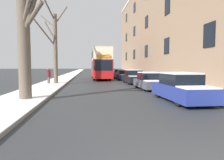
# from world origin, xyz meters

# --- Properties ---
(sidewalk_left) EXTENTS (2.86, 130.00, 0.16)m
(sidewalk_left) POSITION_xyz_m (-5.58, 53.00, 0.08)
(sidewalk_left) COLOR gray
(sidewalk_left) RESTS_ON ground
(sidewalk_right) EXTENTS (2.86, 130.00, 0.16)m
(sidewalk_right) POSITION_xyz_m (5.58, 53.00, 0.08)
(sidewalk_right) COLOR gray
(sidewalk_right) RESTS_ON ground
(terrace_facade_right) EXTENTS (9.10, 45.42, 16.47)m
(terrace_facade_right) POSITION_xyz_m (11.50, 26.80, 8.24)
(terrace_facade_right) COLOR #8C7056
(terrace_facade_right) RESTS_ON ground
(bare_tree_left_0) EXTENTS (1.69, 2.02, 8.06)m
(bare_tree_left_0) POSITION_xyz_m (-5.15, 7.90, 3.43)
(bare_tree_left_0) COLOR brown
(bare_tree_left_0) RESTS_ON ground
(bare_tree_left_1) EXTENTS (2.85, 3.72, 8.56)m
(bare_tree_left_1) POSITION_xyz_m (-5.22, 17.75, 4.08)
(bare_tree_left_1) COLOR brown
(bare_tree_left_1) RESTS_ON ground
(double_decker_bus) EXTENTS (2.49, 11.35, 4.33)m
(double_decker_bus) POSITION_xyz_m (-0.02, 26.77, 2.45)
(double_decker_bus) COLOR red
(double_decker_bus) RESTS_ON ground
(parked_car_0) EXTENTS (1.80, 4.55, 1.54)m
(parked_car_0) POSITION_xyz_m (3.10, 7.12, 0.71)
(parked_car_0) COLOR navy
(parked_car_0) RESTS_ON ground
(parked_car_1) EXTENTS (1.72, 4.04, 1.40)m
(parked_car_1) POSITION_xyz_m (3.10, 12.80, 0.64)
(parked_car_1) COLOR #474C56
(parked_car_1) RESTS_ON ground
(parked_car_2) EXTENTS (1.79, 4.58, 1.50)m
(parked_car_2) POSITION_xyz_m (3.10, 18.58, 0.69)
(parked_car_2) COLOR black
(parked_car_2) RESTS_ON ground
(parked_car_3) EXTENTS (1.80, 4.00, 1.41)m
(parked_car_3) POSITION_xyz_m (3.10, 24.46, 0.64)
(parked_car_3) COLOR navy
(parked_car_3) RESTS_ON ground
(parked_car_4) EXTENTS (1.70, 4.09, 1.44)m
(parked_car_4) POSITION_xyz_m (3.10, 29.31, 0.66)
(parked_car_4) COLOR navy
(parked_car_4) RESTS_ON ground
(pedestrian_left_sidewalk) EXTENTS (0.38, 0.38, 1.73)m
(pedestrian_left_sidewalk) POSITION_xyz_m (-5.83, 17.56, 0.95)
(pedestrian_left_sidewalk) COLOR #4C4742
(pedestrian_left_sidewalk) RESTS_ON ground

